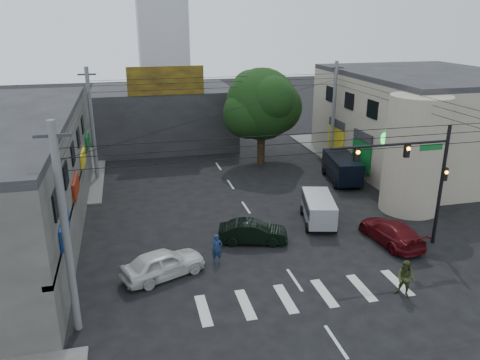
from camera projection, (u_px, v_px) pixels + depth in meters
name	position (u px, v px, depth m)	size (l,w,h in m)	color
ground	(276.00, 253.00, 26.82)	(160.00, 160.00, 0.00)	black
sidewalk_far_left	(6.00, 177.00, 39.25)	(16.00, 16.00, 0.15)	#514F4C
sidewalk_far_right	(391.00, 150.00, 47.36)	(16.00, 16.00, 0.15)	#514F4C
building_right	(425.00, 122.00, 41.48)	(14.00, 18.00, 8.00)	gray
corner_column	(414.00, 155.00, 31.65)	(4.00, 4.00, 8.00)	gray
building_far	(164.00, 117.00, 48.78)	(14.00, 10.00, 6.00)	#232326
billboard	(166.00, 81.00, 42.87)	(7.00, 0.30, 2.60)	olive
street_tree	(262.00, 105.00, 41.51)	(6.40, 6.40, 8.70)	black
traffic_gantry	(418.00, 168.00, 26.07)	(7.10, 0.35, 7.20)	black
utility_pole_near_left	(66.00, 232.00, 18.82)	(0.32, 0.32, 9.20)	#59595B
utility_pole_far_left	(92.00, 125.00, 37.62)	(0.32, 0.32, 9.20)	#59595B
utility_pole_far_right	(333.00, 113.00, 42.35)	(0.32, 0.32, 9.20)	#59595B
dark_sedan	(253.00, 232.00, 27.89)	(4.33, 2.46, 1.35)	black
white_compact	(163.00, 263.00, 24.19)	(4.74, 3.28, 1.50)	silver
maroon_sedan	(391.00, 232.00, 27.87)	(2.35, 4.95, 1.40)	#4B0A0F
silver_minivan	(318.00, 210.00, 30.45)	(2.72, 4.46, 1.79)	#A6A9AE
navy_van	(342.00, 169.00, 38.29)	(2.81, 5.50, 2.10)	black
traffic_officer	(217.00, 249.00, 25.58)	(0.62, 0.42, 1.64)	navy
pedestrian_olive	(406.00, 279.00, 22.40)	(1.13, 1.16, 1.89)	#353D1C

